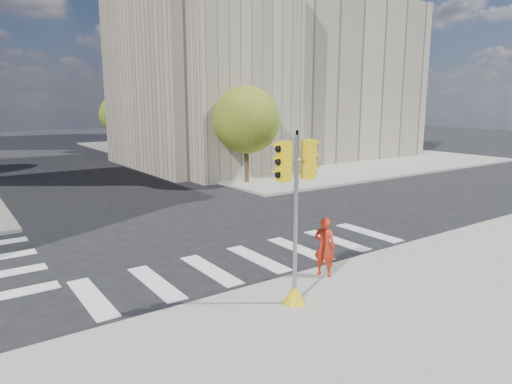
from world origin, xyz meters
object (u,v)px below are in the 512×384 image
photographer (325,247)px  traffic_signal (295,233)px  lamp_near (220,110)px  lamp_far (145,108)px

photographer → traffic_signal: bearing=91.2°
lamp_near → traffic_signal: lamp_near is taller
lamp_far → lamp_near: bearing=-90.0°
traffic_signal → photographer: bearing=27.2°
lamp_near → photographer: (-7.57, -18.60, -3.56)m
lamp_far → photographer: (-7.57, -32.60, -3.56)m
lamp_near → photographer: lamp_near is taller
lamp_far → photographer: size_ratio=4.66×
lamp_near → traffic_signal: bearing=-115.9°
lamp_near → lamp_far: size_ratio=1.00×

